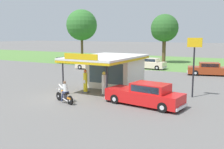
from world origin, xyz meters
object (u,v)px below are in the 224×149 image
object	(u,v)px
parked_car_back_row_far_right	(94,64)
parked_car_back_row_centre	(71,59)
gas_pump_nearside	(85,82)
bystander_leaning_by_kiosk	(116,69)
gas_pump_offside	(104,84)
parked_car_second_row_spare	(149,64)
roadside_pole_sign	(194,57)
bystander_strolling_foreground	(125,68)
featured_classic_sedan	(145,95)
parked_car_back_row_right	(211,69)
motorcycle_with_rider	(65,94)

from	to	relation	value
parked_car_back_row_far_right	parked_car_back_row_centre	distance (m)	9.02
gas_pump_nearside	parked_car_back_row_centre	world-z (taller)	gas_pump_nearside
gas_pump_nearside	bystander_leaning_by_kiosk	size ratio (longest dim) A/B	1.10
gas_pump_offside	parked_car_second_row_spare	distance (m)	17.46
parked_car_second_row_spare	bystander_leaning_by_kiosk	world-z (taller)	bystander_leaning_by_kiosk
parked_car_second_row_spare	roadside_pole_sign	size ratio (longest dim) A/B	1.07
parked_car_back_row_far_right	bystander_strolling_foreground	world-z (taller)	bystander_strolling_foreground
featured_classic_sedan	bystander_leaning_by_kiosk	xyz separation A→B (m)	(-7.20, 9.44, 0.21)
gas_pump_nearside	bystander_strolling_foreground	xyz separation A→B (m)	(-0.87, 9.39, 0.04)
parked_car_back_row_far_right	parked_car_back_row_centre	bearing A→B (deg)	148.68
gas_pump_offside	parked_car_back_row_right	world-z (taller)	gas_pump_offside
motorcycle_with_rider	parked_car_back_row_right	distance (m)	19.80
gas_pump_offside	bystander_leaning_by_kiosk	xyz separation A→B (m)	(-3.18, 8.15, 0.07)
parked_car_back_row_centre	bystander_strolling_foreground	xyz separation A→B (m)	(14.12, -8.04, 0.24)
gas_pump_nearside	featured_classic_sedan	bearing A→B (deg)	-12.49
motorcycle_with_rider	parked_car_second_row_spare	distance (m)	20.68
parked_car_back_row_far_right	parked_car_back_row_centre	size ratio (longest dim) A/B	1.05
gas_pump_offside	motorcycle_with_rider	xyz separation A→B (m)	(-1.25, -3.38, -0.21)
featured_classic_sedan	parked_car_back_row_centre	distance (m)	27.99
gas_pump_nearside	gas_pump_offside	world-z (taller)	gas_pump_nearside
bystander_leaning_by_kiosk	roadside_pole_sign	distance (m)	11.23
gas_pump_nearside	roadside_pole_sign	world-z (taller)	roadside_pole_sign
featured_classic_sedan	roadside_pole_sign	size ratio (longest dim) A/B	1.25
gas_pump_nearside	parked_car_second_row_spare	world-z (taller)	gas_pump_nearside
parked_car_back_row_right	motorcycle_with_rider	bearing A→B (deg)	-111.21
featured_classic_sedan	bystander_strolling_foreground	distance (m)	12.60
parked_car_back_row_far_right	roadside_pole_sign	xyz separation A→B (m)	(15.45, -10.08, 2.42)
gas_pump_nearside	parked_car_second_row_spare	distance (m)	17.28
gas_pump_nearside	parked_car_second_row_spare	bearing A→B (deg)	92.96
gas_pump_offside	motorcycle_with_rider	world-z (taller)	gas_pump_offside
gas_pump_nearside	bystander_leaning_by_kiosk	world-z (taller)	gas_pump_nearside
gas_pump_nearside	featured_classic_sedan	world-z (taller)	gas_pump_nearside
motorcycle_with_rider	parked_car_back_row_far_right	xyz separation A→B (m)	(-7.82, 16.12, 0.06)
gas_pump_nearside	parked_car_back_row_centre	bearing A→B (deg)	130.69
gas_pump_offside	bystander_leaning_by_kiosk	world-z (taller)	gas_pump_offside
gas_pump_nearside	bystander_strolling_foreground	distance (m)	9.43
bystander_leaning_by_kiosk	parked_car_back_row_far_right	bearing A→B (deg)	142.10
parked_car_back_row_centre	bystander_leaning_by_kiosk	size ratio (longest dim) A/B	2.86
parked_car_back_row_far_right	bystander_leaning_by_kiosk	size ratio (longest dim) A/B	3.01
motorcycle_with_rider	parked_car_back_row_centre	bearing A→B (deg)	126.73
motorcycle_with_rider	featured_classic_sedan	world-z (taller)	motorcycle_with_rider
parked_car_back_row_centre	roadside_pole_sign	distance (m)	27.57
featured_classic_sedan	bystander_leaning_by_kiosk	size ratio (longest dim) A/B	3.25
parked_car_second_row_spare	bystander_strolling_foreground	bearing A→B (deg)	-89.84
parked_car_back_row_centre	gas_pump_offside	bearing A→B (deg)	-46.09
featured_classic_sedan	parked_car_second_row_spare	distance (m)	19.72
gas_pump_offside	parked_car_back_row_right	xyz separation A→B (m)	(5.91, 15.08, -0.17)
gas_pump_nearside	parked_car_back_row_right	xyz separation A→B (m)	(7.70, 15.08, -0.19)
gas_pump_nearside	parked_car_back_row_centre	distance (m)	23.00
bystander_strolling_foreground	roadside_pole_sign	xyz separation A→B (m)	(9.03, -6.73, 2.21)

